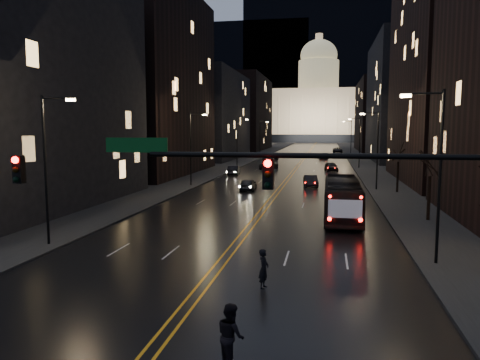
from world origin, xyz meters
The scene contains 36 objects.
ground centered at (0.00, 0.00, 0.00)m, with size 900.00×900.00×0.00m, color black.
road centered at (0.00, 130.00, 0.01)m, with size 20.00×320.00×0.02m, color black.
sidewalk_left centered at (-14.00, 130.00, 0.08)m, with size 8.00×320.00×0.16m, color black.
sidewalk_right centered at (14.00, 130.00, 0.08)m, with size 8.00×320.00×0.16m, color black.
center_line centered at (0.00, 130.00, 0.03)m, with size 0.62×320.00×0.01m, color orange.
building_left_near centered at (-21.00, 22.00, 11.00)m, with size 12.00×28.00×22.00m, color black.
building_left_mid centered at (-21.00, 54.00, 14.00)m, with size 12.00×30.00×28.00m, color black.
building_left_far centered at (-21.00, 92.00, 10.00)m, with size 12.00×34.00×20.00m, color black.
building_left_dist centered at (-21.00, 140.00, 12.00)m, with size 12.00×40.00×24.00m, color black.
building_right_tall centered at (21.00, 50.00, 19.00)m, with size 12.00×30.00×38.00m, color black.
building_right_mid centered at (21.00, 92.00, 13.00)m, with size 12.00×34.00×26.00m, color black.
building_right_dist centered at (21.00, 140.00, 11.00)m, with size 12.00×40.00×22.00m, color black.
mountain_ridge centered at (40.00, 380.00, 65.00)m, with size 520.00×60.00×130.00m, color black.
capitol centered at (0.00, 250.00, 17.15)m, with size 90.00×50.00×58.50m.
traffic_signal centered at (5.91, 0.00, 5.10)m, with size 17.29×0.45×7.00m.
streetlamp_right_near centered at (10.81, 10.00, 5.08)m, with size 2.13×0.25×9.00m.
streetlamp_left_near centered at (-10.81, 10.00, 5.08)m, with size 2.13×0.25×9.00m.
streetlamp_right_mid centered at (10.81, 40.00, 5.08)m, with size 2.13×0.25×9.00m.
streetlamp_left_mid centered at (-10.81, 40.00, 5.08)m, with size 2.13×0.25×9.00m.
streetlamp_right_far centered at (10.81, 70.00, 5.08)m, with size 2.13×0.25×9.00m.
streetlamp_left_far centered at (-10.81, 70.00, 5.08)m, with size 2.13×0.25×9.00m.
streetlamp_right_dist centered at (10.81, 100.00, 5.08)m, with size 2.13×0.25×9.00m.
streetlamp_left_dist centered at (-10.81, 100.00, 5.08)m, with size 2.13×0.25×9.00m.
tree_right_mid centered at (13.00, 22.00, 4.53)m, with size 2.40×2.40×6.65m.
tree_right_far centered at (13.00, 38.00, 4.53)m, with size 2.40×2.40×6.65m.
bus centered at (6.61, 22.12, 1.60)m, with size 2.68×11.46×3.19m, color black.
oncoming_car_a centered at (-3.43, 37.30, 0.72)m, with size 1.70×4.24×1.44m, color black.
oncoming_car_b centered at (-8.50, 54.33, 0.74)m, with size 1.57×4.50×1.48m, color black.
oncoming_car_c centered at (-4.52, 65.81, 0.73)m, with size 2.43×5.27×1.46m, color black.
oncoming_car_d centered at (-6.57, 91.16, 0.79)m, with size 2.22×5.46×1.58m, color black.
receding_car_a centered at (3.50, 42.03, 0.71)m, with size 1.50×4.30×1.42m, color black.
receding_car_b centered at (6.10, 63.46, 0.79)m, with size 1.87×4.66×1.59m, color black.
receding_car_c centered at (4.66, 95.66, 0.67)m, with size 1.89×4.65×1.35m, color black.
receding_car_d centered at (8.48, 125.82, 0.78)m, with size 2.60×5.64×1.57m, color black.
pedestrian_a centered at (2.70, 5.00, 0.88)m, with size 0.65×0.42×1.77m, color black.
pedestrian_b centered at (2.66, -2.00, 0.98)m, with size 0.95×0.52×1.95m, color black.
Camera 1 is at (5.35, -14.95, 7.05)m, focal length 35.00 mm.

